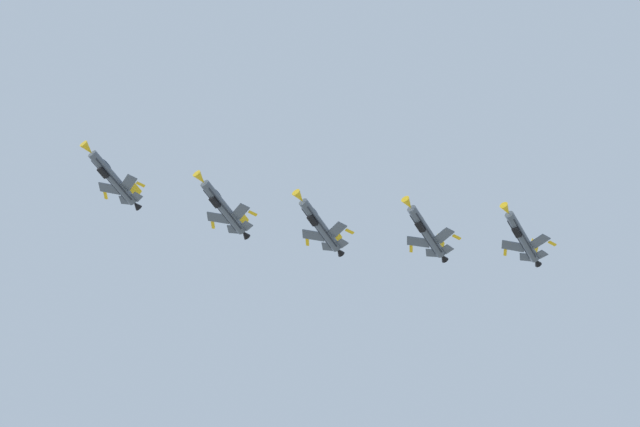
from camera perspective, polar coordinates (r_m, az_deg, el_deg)
The scene contains 5 objects.
fighter_jet_lead at distance 163.82m, azimuth -13.16°, elevation 2.29°, with size 9.79×15.68×4.93m.
fighter_jet_left_wing at distance 159.00m, azimuth -6.24°, elevation 0.45°, with size 9.91×15.68×4.79m.
fighter_jet_right_wing at distance 159.90m, azimuth -0.03°, elevation -0.70°, with size 9.89×15.68×4.81m.
fighter_jet_left_outer at distance 162.64m, azimuth 6.79°, elevation -1.10°, with size 9.99×15.68×4.67m.
fighter_jet_right_outer at distance 169.19m, azimuth 12.78°, elevation -1.41°, with size 9.79×15.68×4.93m.
Camera 1 is at (1.59, -7.12, 1.82)m, focal length 50.01 mm.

